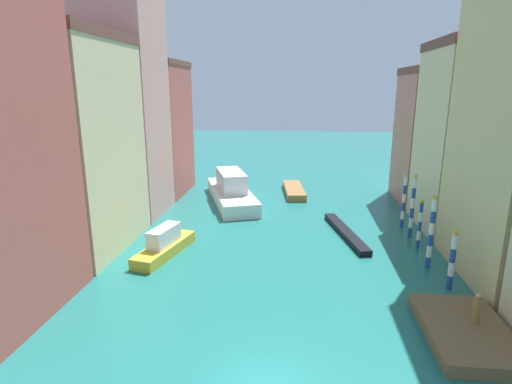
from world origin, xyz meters
The scene contains 17 objects.
ground_plane centered at (0.00, 24.50, 0.00)m, with size 154.00×154.00×0.00m, color #1E6B66.
building_left_1 centered at (-15.71, 13.94, 7.89)m, with size 8.12×10.17×15.75m.
building_left_2 centered at (-15.71, 22.74, 11.12)m, with size 8.12×7.19×22.22m.
building_left_3 centered at (-15.71, 30.60, 7.35)m, with size 8.12×8.61×14.68m.
building_right_2 centered at (15.71, 21.30, 7.81)m, with size 8.12×8.60×15.59m.
building_right_3 centered at (15.71, 29.97, 6.95)m, with size 8.12×8.27×13.87m.
waterfront_dock centered at (9.47, 4.40, 0.32)m, with size 3.92×6.27×0.64m.
person_on_dock centered at (9.96, 4.73, 1.39)m, with size 0.36×0.36×1.61m.
mooring_pole_0 centered at (10.41, 9.53, 1.96)m, with size 0.36×0.36×3.81m.
mooring_pole_1 centered at (10.02, 12.51, 2.63)m, with size 0.37×0.37×5.15m.
mooring_pole_2 centered at (10.26, 15.93, 1.99)m, with size 0.29×0.29×3.89m.
mooring_pole_3 centered at (10.30, 18.39, 2.70)m, with size 0.35×0.35×5.29m.
mooring_pole_4 centered at (10.23, 20.85, 2.45)m, with size 0.30×0.30×4.80m.
vaporetto_white centered at (-5.89, 27.35, 1.21)m, with size 7.51×13.09×3.36m.
gondola_black centered at (5.15, 18.34, 0.24)m, with size 2.93×9.15×0.47m.
motorboat_0 centered at (0.68, 31.68, 0.37)m, with size 2.88×7.66×0.75m.
motorboat_1 centered at (-8.42, 12.86, 0.76)m, with size 3.03×6.65×2.10m.
Camera 1 is at (1.15, -14.18, 11.87)m, focal length 28.72 mm.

